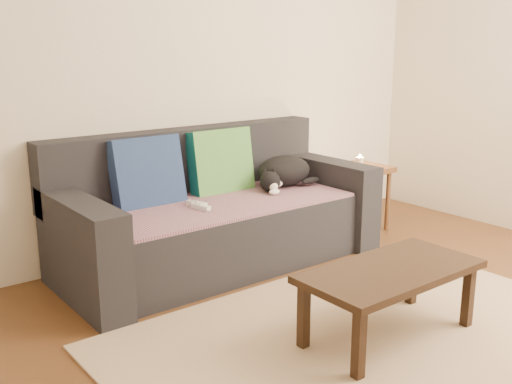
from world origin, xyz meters
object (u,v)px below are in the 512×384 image
wii_remote_a (197,204)px  coffee_table (391,277)px  wii_remote_b (201,207)px  side_table (359,177)px  sofa (216,218)px  cat (283,172)px

wii_remote_a → coffee_table: 1.36m
wii_remote_b → side_table: bearing=-96.5°
coffee_table → sofa: bearing=92.9°
sofa → side_table: 1.31m
sofa → coffee_table: bearing=-87.1°
side_table → coffee_table: 1.82m
cat → coffee_table: 1.51m
side_table → coffee_table: (-1.23, -1.34, -0.09)m
wii_remote_a → side_table: size_ratio=0.30×
wii_remote_a → side_table: bearing=-105.2°
wii_remote_b → side_table: 1.52m
wii_remote_b → side_table: side_table is taller
sofa → cat: size_ratio=4.10×
cat → coffee_table: (-0.51, -1.41, -0.22)m
coffee_table → wii_remote_b: bearing=103.1°
wii_remote_a → wii_remote_b: size_ratio=1.00×
wii_remote_b → sofa: bearing=-63.2°
cat → wii_remote_b: cat is taller
sofa → wii_remote_a: (-0.20, -0.09, 0.15)m
cat → wii_remote_b: (-0.80, -0.16, -0.09)m
sofa → wii_remote_b: (-0.22, -0.16, 0.15)m
sofa → cat: sofa is taller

